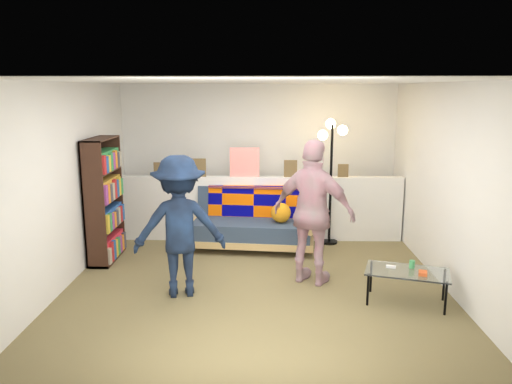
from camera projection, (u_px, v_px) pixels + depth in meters
ground at (255, 283)px, 6.08m from camera, size 5.00×5.00×0.00m
room_shell at (256, 142)px, 6.20m from camera, size 4.60×5.05×2.45m
half_wall_ledge at (258, 208)px, 7.74m from camera, size 4.45×0.15×1.00m
ledge_decor at (243, 165)px, 7.59m from camera, size 2.97×0.02×0.45m
futon_sofa at (253, 223)px, 7.39m from camera, size 1.90×1.05×0.78m
bookshelf at (104, 204)px, 6.79m from camera, size 0.28×0.84×1.68m
coffee_table at (408, 273)px, 5.45m from camera, size 0.99×0.72×0.46m
floor_lamp at (331, 156)px, 7.42m from camera, size 0.44×0.36×1.88m
person_left at (180, 226)px, 5.60m from camera, size 1.13×0.78×1.61m
person_right at (313, 213)px, 5.93m from camera, size 1.10×0.86×1.75m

